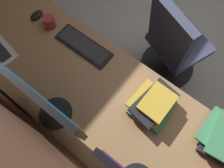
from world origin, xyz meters
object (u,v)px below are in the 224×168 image
at_px(book_stack_near, 224,138).
at_px(office_chair, 173,48).
at_px(monitor_secondary, 43,103).
at_px(keyboard_main, 84,46).
at_px(drawer_pedestal, 64,83).
at_px(coffee_mug, 49,22).
at_px(mouse_main, 37,15).
at_px(book_stack_far, 153,104).

relative_size(book_stack_near, office_chair, 0.31).
bearing_deg(office_chair, monitor_secondary, 74.41).
xyz_separation_m(monitor_secondary, book_stack_near, (-0.86, -0.49, -0.21)).
bearing_deg(keyboard_main, drawer_pedestal, 70.09).
xyz_separation_m(coffee_mug, office_chair, (-0.78, -0.59, -0.32)).
bearing_deg(monitor_secondary, office_chair, -105.59).
xyz_separation_m(book_stack_near, office_chair, (0.58, -0.54, -0.31)).
relative_size(monitor_secondary, mouse_main, 5.08).
bearing_deg(book_stack_far, monitor_secondary, 42.42).
bearing_deg(mouse_main, monitor_secondary, 145.06).
height_order(monitor_secondary, book_stack_near, monitor_secondary).
bearing_deg(mouse_main, drawer_pedestal, 148.93).
bearing_deg(office_chair, book_stack_far, 103.16).
distance_m(book_stack_near, book_stack_far, 0.44).
bearing_deg(book_stack_near, drawer_pedestal, 13.39).
relative_size(coffee_mug, office_chair, 0.12).
height_order(mouse_main, coffee_mug, coffee_mug).
xyz_separation_m(keyboard_main, book_stack_near, (-1.05, -0.03, 0.03)).
distance_m(monitor_secondary, keyboard_main, 0.55).
relative_size(book_stack_far, coffee_mug, 2.58).
relative_size(keyboard_main, office_chair, 0.44).
bearing_deg(keyboard_main, mouse_main, 3.18).
distance_m(drawer_pedestal, coffee_mug, 0.53).
bearing_deg(drawer_pedestal, mouse_main, -31.07).
distance_m(drawer_pedestal, office_chair, 0.99).
xyz_separation_m(book_stack_far, office_chair, (0.15, -0.63, -0.32)).
height_order(book_stack_near, office_chair, office_chair).
xyz_separation_m(drawer_pedestal, keyboard_main, (-0.09, -0.24, 0.39)).
distance_m(drawer_pedestal, monitor_secondary, 0.72).
relative_size(monitor_secondary, book_stack_near, 1.77).
relative_size(monitor_secondary, coffee_mug, 4.50).
xyz_separation_m(mouse_main, book_stack_far, (-1.06, 0.04, 0.03)).
bearing_deg(keyboard_main, coffee_mug, 3.46).
bearing_deg(monitor_secondary, book_stack_near, -150.40).
bearing_deg(office_chair, mouse_main, 33.10).
distance_m(book_stack_near, coffee_mug, 1.35).
relative_size(keyboard_main, mouse_main, 4.06).
relative_size(book_stack_near, coffee_mug, 2.54).
bearing_deg(book_stack_far, drawer_pedestal, 14.13).
relative_size(drawer_pedestal, mouse_main, 6.68).
relative_size(drawer_pedestal, keyboard_main, 1.64).
bearing_deg(book_stack_far, keyboard_main, -5.83).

